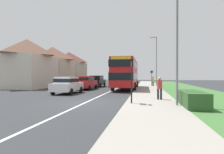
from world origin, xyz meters
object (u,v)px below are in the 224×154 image
parked_car_black (97,81)px  pedestrian_walking_away (153,80)px  pedestrian_at_stop (160,87)px  street_lamp_near (175,28)px  street_lamp_mid (156,58)px  parked_car_red (85,82)px  parked_car_white (67,84)px  cycle_route_sign (152,78)px  double_decker_bus (126,72)px  bus_stop_sign (132,79)px

parked_car_black → pedestrian_walking_away: parked_car_black is taller
pedestrian_at_stop → street_lamp_near: (0.66, -2.20, 3.43)m
street_lamp_mid → parked_car_red: bearing=-138.3°
parked_car_white → parked_car_red: parked_car_red is taller
cycle_route_sign → street_lamp_near: 17.91m
cycle_route_sign → parked_car_red: bearing=-141.1°
parked_car_red → parked_car_white: bearing=-90.6°
double_decker_bus → street_lamp_mid: 8.21m
cycle_route_sign → parked_car_white: bearing=-125.2°
pedestrian_at_stop → street_lamp_near: size_ratio=0.22×
cycle_route_sign → street_lamp_near: bearing=-87.9°
parked_car_black → street_lamp_mid: bearing=17.1°
bus_stop_sign → pedestrian_walking_away: bearing=83.8°
bus_stop_sign → street_lamp_mid: bearing=82.6°
pedestrian_walking_away → street_lamp_mid: street_lamp_mid is taller
double_decker_bus → bus_stop_sign: size_ratio=3.85×
bus_stop_sign → street_lamp_mid: 19.19m
parked_car_black → street_lamp_mid: size_ratio=0.54×
cycle_route_sign → street_lamp_mid: size_ratio=0.32×
pedestrian_walking_away → street_lamp_near: street_lamp_near is taller
parked_car_black → street_lamp_mid: 10.04m
parked_car_white → street_lamp_near: size_ratio=0.52×
pedestrian_walking_away → cycle_route_sign: size_ratio=0.66×
cycle_route_sign → street_lamp_mid: bearing=62.4°
parked_car_white → parked_car_red: size_ratio=0.88×
street_lamp_mid → parked_car_black: bearing=-162.9°
double_decker_bus → pedestrian_walking_away: size_ratio=5.99×
bus_stop_sign → street_lamp_near: (2.42, -0.18, 2.87)m
double_decker_bus → parked_car_black: size_ratio=2.32×
street_lamp_near → street_lamp_mid: bearing=89.9°
cycle_route_sign → bus_stop_sign: bearing=-95.8°
parked_car_red → parked_car_black: parked_car_black is taller
pedestrian_walking_away → bus_stop_sign: 18.06m
parked_car_white → street_lamp_mid: street_lamp_mid is taller
parked_car_red → street_lamp_near: bearing=-50.6°
parked_car_black → pedestrian_at_stop: 16.27m
parked_car_red → pedestrian_at_stop: bearing=-46.5°
double_decker_bus → cycle_route_sign: (3.37, 5.41, -0.71)m
street_lamp_mid → pedestrian_at_stop: bearing=-92.4°
parked_car_red → bus_stop_sign: 12.62m
parked_car_black → street_lamp_mid: (8.97, 2.76, 3.56)m
double_decker_bus → street_lamp_near: size_ratio=1.30×
parked_car_white → cycle_route_sign: 14.53m
parked_car_black → pedestrian_at_stop: size_ratio=2.58×
pedestrian_at_stop → cycle_route_sign: bearing=90.0°
parked_car_black → pedestrian_walking_away: bearing=12.7°
street_lamp_near → double_decker_bus: bearing=108.2°
pedestrian_at_stop → pedestrian_walking_away: bearing=89.3°
parked_car_red → cycle_route_sign: cycle_route_sign is taller
bus_stop_sign → parked_car_white: bearing=139.7°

